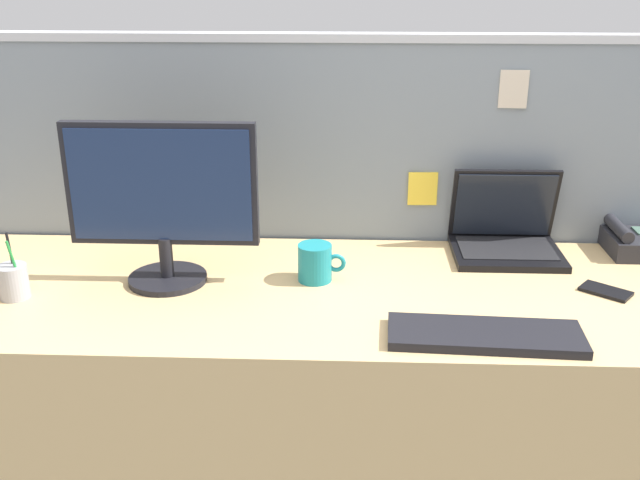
% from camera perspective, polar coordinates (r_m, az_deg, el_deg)
% --- Properties ---
extents(desk, '(2.27, 0.74, 0.74)m').
position_cam_1_polar(desk, '(2.13, -0.06, -12.95)').
color(desk, tan).
rests_on(desk, ground_plane).
extents(cubicle_divider, '(2.53, 0.08, 1.36)m').
position_cam_1_polar(cubicle_divider, '(2.34, 0.36, -0.97)').
color(cubicle_divider, gray).
rests_on(cubicle_divider, ground_plane).
extents(desktop_monitor, '(0.50, 0.21, 0.43)m').
position_cam_1_polar(desktop_monitor, '(1.96, -12.16, 3.37)').
color(desktop_monitor, black).
rests_on(desktop_monitor, desk).
extents(laptop, '(0.31, 0.26, 0.24)m').
position_cam_1_polar(laptop, '(2.24, 14.17, 0.57)').
color(laptop, black).
rests_on(laptop, desk).
extents(desk_phone, '(0.18, 0.19, 0.09)m').
position_cam_1_polar(desk_phone, '(2.36, 23.28, -0.13)').
color(desk_phone, '#232328').
rests_on(desk_phone, desk).
extents(keyboard_main, '(0.45, 0.18, 0.02)m').
position_cam_1_polar(keyboard_main, '(1.74, 12.69, -7.21)').
color(keyboard_main, black).
rests_on(keyboard_main, desk).
extents(pen_cup, '(0.08, 0.08, 0.18)m').
position_cam_1_polar(pen_cup, '(2.04, -22.68, -2.96)').
color(pen_cup, '#99999E').
rests_on(pen_cup, desk).
extents(cell_phone_black_slab, '(0.14, 0.13, 0.01)m').
position_cam_1_polar(cell_phone_black_slab, '(2.06, 21.28, -3.72)').
color(cell_phone_black_slab, black).
rests_on(cell_phone_black_slab, desk).
extents(coffee_mug, '(0.13, 0.09, 0.10)m').
position_cam_1_polar(coffee_mug, '(1.98, -0.34, -1.77)').
color(coffee_mug, '#197A84').
rests_on(coffee_mug, desk).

